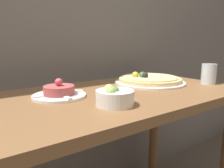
{
  "coord_description": "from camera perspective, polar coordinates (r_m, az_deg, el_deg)",
  "views": [
    {
      "loc": [
        -0.48,
        -0.42,
        1.0
      ],
      "look_at": [
        0.04,
        0.3,
        0.83
      ],
      "focal_mm": 35.0,
      "sensor_mm": 36.0,
      "label": 1
    }
  ],
  "objects": [
    {
      "name": "dining_table",
      "position": [
        0.93,
        -2.02,
        -10.49
      ],
      "size": [
        1.26,
        0.61,
        0.79
      ],
      "color": "brown",
      "rests_on": "ground_plane"
    },
    {
      "name": "pizza_plate",
      "position": [
        1.14,
        9.75,
        1.05
      ],
      "size": [
        0.36,
        0.36,
        0.06
      ],
      "color": "white",
      "rests_on": "dining_table"
    },
    {
      "name": "tartare_plate",
      "position": [
        0.87,
        -13.64,
        -2.16
      ],
      "size": [
        0.21,
        0.21,
        0.07
      ],
      "color": "white",
      "rests_on": "dining_table"
    },
    {
      "name": "small_bowl",
      "position": [
        0.73,
        0.62,
        -3.39
      ],
      "size": [
        0.13,
        0.13,
        0.07
      ],
      "color": "white",
      "rests_on": "dining_table"
    },
    {
      "name": "drinking_glass",
      "position": [
        1.21,
        23.96,
        2.45
      ],
      "size": [
        0.07,
        0.07,
        0.1
      ],
      "color": "silver",
      "rests_on": "dining_table"
    }
  ]
}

